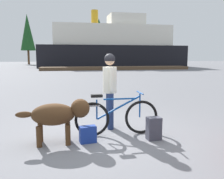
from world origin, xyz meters
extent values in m
plane|color=slate|center=(0.00, 0.00, 0.00)|extent=(160.00, 160.00, 0.00)
torus|color=black|center=(0.90, -0.01, 0.37)|extent=(0.74, 0.06, 0.74)
torus|color=black|center=(-0.18, -0.01, 0.37)|extent=(0.74, 0.06, 0.74)
cube|color=navy|center=(0.41, -0.01, 0.79)|extent=(0.69, 0.03, 0.03)
cube|color=navy|center=(0.39, -0.01, 0.60)|extent=(0.94, 0.03, 0.49)
cylinder|color=navy|center=(-0.08, -0.01, 0.58)|extent=(0.03, 0.03, 0.42)
cylinder|color=navy|center=(0.86, -0.01, 0.63)|extent=(0.03, 0.03, 0.52)
cube|color=black|center=(-0.08, -0.01, 0.87)|extent=(0.24, 0.10, 0.06)
cylinder|color=navy|center=(0.86, -0.01, 0.91)|extent=(0.03, 0.44, 0.03)
cube|color=slate|center=(-0.20, -0.01, 0.67)|extent=(0.36, 0.14, 0.02)
cylinder|color=navy|center=(0.30, 0.64, 0.42)|extent=(0.14, 0.14, 0.85)
cylinder|color=navy|center=(0.30, 0.42, 0.42)|extent=(0.14, 0.14, 0.85)
cylinder|color=silver|center=(0.30, 0.53, 1.15)|extent=(0.32, 0.32, 0.60)
cylinder|color=silver|center=(0.30, 0.75, 1.18)|extent=(0.09, 0.09, 0.53)
cylinder|color=silver|center=(0.30, 0.31, 1.18)|extent=(0.09, 0.09, 0.53)
sphere|color=tan|center=(0.30, 0.53, 1.60)|extent=(0.23, 0.23, 0.23)
sphere|color=black|center=(0.30, 0.53, 1.63)|extent=(0.25, 0.25, 0.25)
ellipsoid|color=#472D19|center=(-0.95, -0.29, 0.58)|extent=(0.83, 0.50, 0.42)
sphere|color=#472D19|center=(-0.44, -0.29, 0.68)|extent=(0.37, 0.37, 0.37)
ellipsoid|color=#472D19|center=(-1.49, -0.29, 0.60)|extent=(0.32, 0.12, 0.12)
cylinder|color=#472D19|center=(-0.69, -0.16, 0.20)|extent=(0.10, 0.10, 0.40)
cylinder|color=#472D19|center=(-0.69, -0.43, 0.20)|extent=(0.10, 0.10, 0.40)
cylinder|color=#472D19|center=(-1.22, -0.16, 0.20)|extent=(0.10, 0.10, 0.40)
cylinder|color=#472D19|center=(-1.22, -0.43, 0.20)|extent=(0.10, 0.10, 0.40)
cube|color=#3F3F4C|center=(1.04, -0.43, 0.23)|extent=(0.29, 0.22, 0.46)
cube|color=navy|center=(-0.30, -0.35, 0.16)|extent=(0.34, 0.23, 0.33)
cube|color=brown|center=(5.71, 26.02, 0.20)|extent=(19.14, 2.43, 0.40)
cube|color=black|center=(6.77, 34.53, 1.70)|extent=(23.11, 7.47, 3.40)
cube|color=silver|center=(6.77, 34.53, 5.00)|extent=(18.49, 6.27, 3.20)
cube|color=silver|center=(9.08, 34.53, 7.50)|extent=(5.55, 4.48, 1.80)
cylinder|color=#BF8C19|center=(4.00, 34.53, 7.80)|extent=(1.10, 1.10, 2.40)
cylinder|color=#4C331E|center=(-8.66, 50.86, 1.52)|extent=(0.45, 0.45, 3.04)
cone|color=#19471E|center=(-8.66, 50.86, 6.90)|extent=(3.12, 3.12, 7.72)
cylinder|color=#4C331E|center=(1.10, 50.66, 1.34)|extent=(0.40, 0.40, 2.68)
cone|color=#143819|center=(1.10, 50.66, 6.03)|extent=(4.20, 4.20, 6.69)
cylinder|color=#4C331E|center=(6.75, 49.92, 1.74)|extent=(0.36, 0.36, 3.48)
cone|color=#1E4C28|center=(6.75, 49.92, 6.77)|extent=(4.18, 4.18, 6.58)
camera|label=1|loc=(-0.69, -4.96, 1.68)|focal=38.84mm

